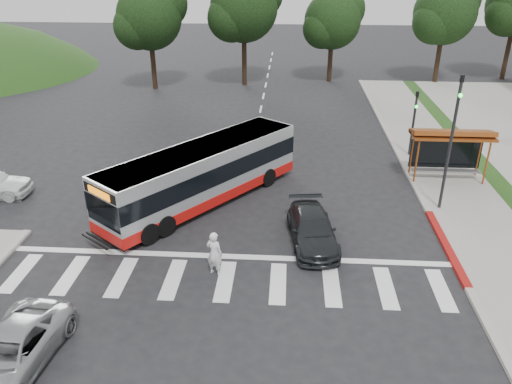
# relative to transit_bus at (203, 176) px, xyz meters

# --- Properties ---
(ground) EXTENTS (140.00, 140.00, 0.00)m
(ground) POSITION_rel_transit_bus_xyz_m (1.86, -1.52, -1.44)
(ground) COLOR black
(ground) RESTS_ON ground
(sidewalk_east) EXTENTS (4.00, 40.00, 0.12)m
(sidewalk_east) POSITION_rel_transit_bus_xyz_m (12.86, 6.48, -1.38)
(sidewalk_east) COLOR gray
(sidewalk_east) RESTS_ON ground
(curb_east) EXTENTS (0.30, 40.00, 0.15)m
(curb_east) POSITION_rel_transit_bus_xyz_m (10.86, 6.48, -1.37)
(curb_east) COLOR #9E9991
(curb_east) RESTS_ON ground
(curb_east_red) EXTENTS (0.32, 6.00, 0.15)m
(curb_east_red) POSITION_rel_transit_bus_xyz_m (10.86, -3.52, -1.37)
(curb_east_red) COLOR maroon
(curb_east_red) RESTS_ON ground
(crosswalk_ladder) EXTENTS (18.00, 2.60, 0.01)m
(crosswalk_ladder) POSITION_rel_transit_bus_xyz_m (1.86, -6.52, -1.44)
(crosswalk_ladder) COLOR silver
(crosswalk_ladder) RESTS_ON ground
(bus_shelter) EXTENTS (4.20, 1.60, 2.86)m
(bus_shelter) POSITION_rel_transit_bus_xyz_m (12.66, 3.58, 0.91)
(bus_shelter) COLOR #934518
(bus_shelter) RESTS_ON sidewalk_east
(traffic_signal_ne_tall) EXTENTS (0.18, 0.37, 6.50)m
(traffic_signal_ne_tall) POSITION_rel_transit_bus_xyz_m (11.46, -0.03, 2.43)
(traffic_signal_ne_tall) COLOR black
(traffic_signal_ne_tall) RESTS_ON ground
(traffic_signal_ne_short) EXTENTS (0.18, 0.37, 4.00)m
(traffic_signal_ne_short) POSITION_rel_transit_bus_xyz_m (11.46, 6.97, 1.04)
(traffic_signal_ne_short) COLOR black
(traffic_signal_ne_short) RESTS_ON ground
(tree_ne_a) EXTENTS (6.16, 5.74, 9.30)m
(tree_ne_a) POSITION_rel_transit_bus_xyz_m (17.94, 26.54, 4.95)
(tree_ne_a) COLOR black
(tree_ne_a) RESTS_ON parking_lot
(tree_north_a) EXTENTS (6.60, 6.15, 10.17)m
(tree_north_a) POSITION_rel_transit_bus_xyz_m (-0.06, 24.55, 5.48)
(tree_north_a) COLOR black
(tree_north_a) RESTS_ON ground
(tree_north_b) EXTENTS (5.72, 5.33, 8.43)m
(tree_north_b) POSITION_rel_transit_bus_xyz_m (7.93, 26.54, 4.22)
(tree_north_b) COLOR black
(tree_north_b) RESTS_ON ground
(tree_north_c) EXTENTS (6.16, 5.74, 9.30)m
(tree_north_c) POSITION_rel_transit_bus_xyz_m (-8.06, 22.54, 4.85)
(tree_north_c) COLOR black
(tree_north_c) RESTS_ON ground
(transit_bus) EXTENTS (8.72, 10.33, 2.89)m
(transit_bus) POSITION_rel_transit_bus_xyz_m (0.00, 0.00, 0.00)
(transit_bus) COLOR #A7A9AB
(transit_bus) RESTS_ON ground
(pedestrian) EXTENTS (0.79, 0.66, 1.83)m
(pedestrian) POSITION_rel_transit_bus_xyz_m (1.42, -6.06, -0.53)
(pedestrian) COLOR white
(pedestrian) RESTS_ON ground
(dark_sedan) EXTENTS (2.36, 4.65, 1.29)m
(dark_sedan) POSITION_rel_transit_bus_xyz_m (5.22, -3.49, -0.80)
(dark_sedan) COLOR #212527
(dark_sedan) RESTS_ON ground
(silver_suv_south) EXTENTS (2.52, 4.75, 1.27)m
(silver_suv_south) POSITION_rel_transit_bus_xyz_m (-3.90, -11.30, -0.81)
(silver_suv_south) COLOR #A5A8AA
(silver_suv_south) RESTS_ON ground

